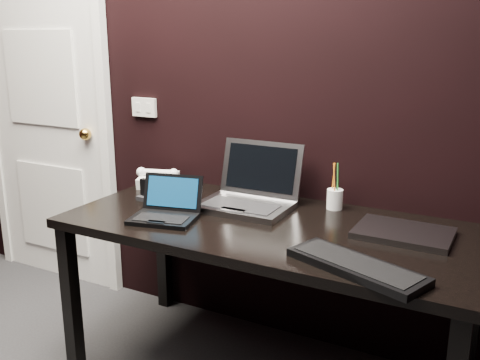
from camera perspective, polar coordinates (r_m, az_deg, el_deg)
The scene contains 11 objects.
wall_back at distance 2.60m, azimuth 0.85°, elevation 10.92°, with size 4.00×4.00×0.00m, color black.
door at distance 3.44m, azimuth -19.95°, elevation 6.76°, with size 0.99×0.10×2.14m.
wall_switch at distance 2.94m, azimuth -10.18°, elevation 7.65°, with size 0.15×0.02×0.10m.
desk at distance 2.26m, azimuth 2.95°, elevation -6.40°, with size 1.70×0.80×0.74m.
netbook at distance 2.28m, azimuth -7.92°, elevation -3.28°, with size 0.31×0.29×0.17m.
silver_laptop at distance 2.42m, azimuth 0.95°, elevation -1.66°, with size 0.40×0.36×0.28m.
ext_keyboard at distance 1.83m, azimuth 12.27°, elevation -8.96°, with size 0.50×0.32×0.03m.
closed_laptop at distance 2.17m, azimuth 17.05°, elevation -5.42°, with size 0.36×0.26×0.02m.
desk_phone at distance 2.77m, azimuth -8.72°, elevation 0.09°, with size 0.23×0.22×0.11m.
mobile_phone at distance 2.56m, azimuth -10.12°, elevation -1.30°, with size 0.06×0.06×0.10m.
pen_cup at distance 2.42m, azimuth 10.08°, elevation -1.93°, with size 0.08×0.08×0.21m.
Camera 1 is at (1.18, -0.51, 1.49)m, focal length 40.00 mm.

